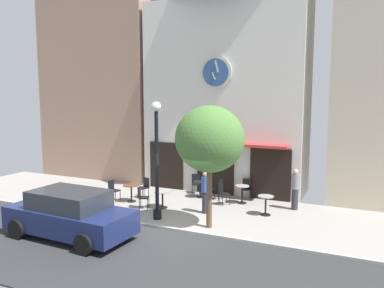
{
  "coord_description": "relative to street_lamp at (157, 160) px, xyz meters",
  "views": [
    {
      "loc": [
        5.81,
        -11.39,
        4.63
      ],
      "look_at": [
        -0.67,
        2.66,
        2.66
      ],
      "focal_mm": 36.28,
      "sensor_mm": 36.0,
      "label": 1
    }
  ],
  "objects": [
    {
      "name": "ground_plane",
      "position": [
        1.27,
        -0.78,
        -2.25
      ],
      "size": [
        26.34,
        10.48,
        0.13
      ],
      "color": "gray"
    },
    {
      "name": "clock_building",
      "position": [
        0.6,
        5.7,
        3.79
      ],
      "size": [
        7.79,
        3.8,
        11.62
      ],
      "color": "silver",
      "rests_on": "ground_plane"
    },
    {
      "name": "neighbor_building_left",
      "position": [
        -6.9,
        6.06,
        4.51
      ],
      "size": [
        6.81,
        3.2,
        13.48
      ],
      "color": "#9E7A66",
      "rests_on": "ground_plane"
    },
    {
      "name": "street_lamp",
      "position": [
        0.0,
        0.0,
        0.0
      ],
      "size": [
        0.36,
        0.36,
        4.38
      ],
      "color": "black",
      "rests_on": "ground_plane"
    },
    {
      "name": "street_tree",
      "position": [
        2.12,
        -0.06,
        0.89
      ],
      "size": [
        2.42,
        2.18,
        4.28
      ],
      "color": "brown",
      "rests_on": "ground_plane"
    },
    {
      "name": "cafe_table_center",
      "position": [
        -2.21,
        1.59,
        -1.7
      ],
      "size": [
        0.72,
        0.72,
        0.74
      ],
      "color": "black",
      "rests_on": "ground_plane"
    },
    {
      "name": "cafe_table_near_curb",
      "position": [
        -0.52,
        1.34,
        -1.69
      ],
      "size": [
        0.77,
        0.77,
        0.73
      ],
      "color": "black",
      "rests_on": "ground_plane"
    },
    {
      "name": "cafe_table_center_right",
      "position": [
        0.25,
        3.52,
        -1.72
      ],
      "size": [
        0.68,
        0.68,
        0.74
      ],
      "color": "black",
      "rests_on": "ground_plane"
    },
    {
      "name": "cafe_table_rightmost",
      "position": [
        2.25,
        3.36,
        -1.72
      ],
      "size": [
        0.6,
        0.6,
        0.77
      ],
      "color": "black",
      "rests_on": "ground_plane"
    },
    {
      "name": "cafe_table_center_left",
      "position": [
        3.57,
        2.15,
        -1.73
      ],
      "size": [
        0.61,
        0.61,
        0.76
      ],
      "color": "black",
      "rests_on": "ground_plane"
    },
    {
      "name": "cafe_chair_corner",
      "position": [
        1.57,
        2.81,
        -1.7
      ],
      "size": [
        0.57,
        0.57,
        0.9
      ],
      "color": "black",
      "rests_on": "ground_plane"
    },
    {
      "name": "cafe_chair_mid_row",
      "position": [
        2.22,
        4.15,
        -1.7
      ],
      "size": [
        0.5,
        0.5,
        0.9
      ],
      "color": "black",
      "rests_on": "ground_plane"
    },
    {
      "name": "cafe_chair_outer",
      "position": [
        -2.06,
        2.45,
        -1.7
      ],
      "size": [
        0.51,
        0.51,
        0.9
      ],
      "color": "black",
      "rests_on": "ground_plane"
    },
    {
      "name": "cafe_chair_facing_wall",
      "position": [
        -3.05,
        1.42,
        -1.7
      ],
      "size": [
        0.41,
        0.41,
        0.9
      ],
      "color": "black",
      "rests_on": "ground_plane"
    },
    {
      "name": "cafe_chair_right_end",
      "position": [
        -0.28,
        4.15,
        -1.7
      ],
      "size": [
        0.53,
        0.53,
        0.9
      ],
      "color": "black",
      "rests_on": "ground_plane"
    },
    {
      "name": "cafe_chair_under_awning",
      "position": [
        1.11,
        3.51,
        -1.7
      ],
      "size": [
        0.43,
        0.43,
        0.9
      ],
      "color": "black",
      "rests_on": "ground_plane"
    },
    {
      "name": "cafe_chair_curbside",
      "position": [
        -1.25,
        0.94,
        -1.7
      ],
      "size": [
        0.52,
        0.52,
        0.9
      ],
      "color": "black",
      "rests_on": "ground_plane"
    },
    {
      "name": "pedestrian_grey",
      "position": [
        4.46,
        3.39,
        -1.36
      ],
      "size": [
        0.37,
        0.37,
        1.67
      ],
      "color": "#2D2D38",
      "rests_on": "ground_plane"
    },
    {
      "name": "pedestrian_blue",
      "position": [
        1.36,
        1.42,
        -1.36
      ],
      "size": [
        0.37,
        0.37,
        1.67
      ],
      "color": "#2D2D38",
      "rests_on": "ground_plane"
    },
    {
      "name": "parked_car_navy",
      "position": [
        -1.67,
        -2.81,
        -1.47
      ],
      "size": [
        4.37,
        2.16,
        1.55
      ],
      "color": "navy",
      "rests_on": "ground_plane"
    }
  ]
}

